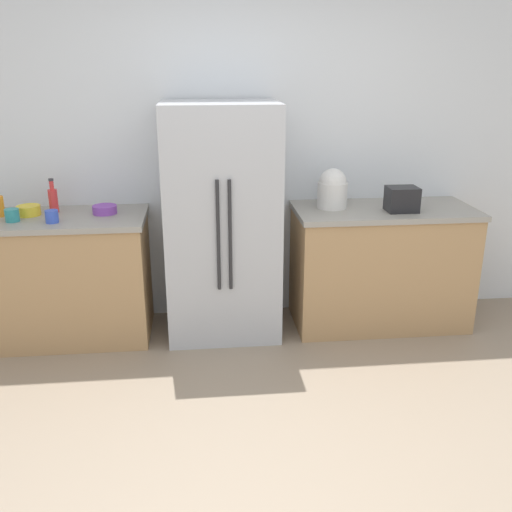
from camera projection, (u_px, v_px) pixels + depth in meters
name	position (u px, v px, depth m)	size (l,w,h in m)	color
ground_plane	(283.00, 457.00, 2.96)	(10.86, 10.86, 0.00)	gray
kitchen_back_panel	(248.00, 142.00, 4.32)	(5.43, 0.10, 2.75)	silver
counter_left	(45.00, 278.00, 4.12)	(1.50, 0.66, 0.92)	tan
counter_right	(380.00, 266.00, 4.37)	(1.34, 0.66, 0.92)	tan
refrigerator	(222.00, 223.00, 4.11)	(0.81, 0.66, 1.70)	#B2B5BA
toaster	(402.00, 199.00, 4.09)	(0.22, 0.18, 0.18)	black
rice_cooker	(333.00, 189.00, 4.17)	(0.22, 0.22, 0.29)	silver
bottle_a	(53.00, 199.00, 4.06)	(0.06, 0.06, 0.25)	red
cup_a	(12.00, 215.00, 3.84)	(0.09, 0.09, 0.09)	teal
cup_b	(52.00, 216.00, 3.82)	(0.09, 0.09, 0.09)	blue
bowl_a	(105.00, 210.00, 4.05)	(0.17, 0.17, 0.06)	purple
bowl_b	(29.00, 210.00, 4.00)	(0.16, 0.16, 0.07)	yellow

